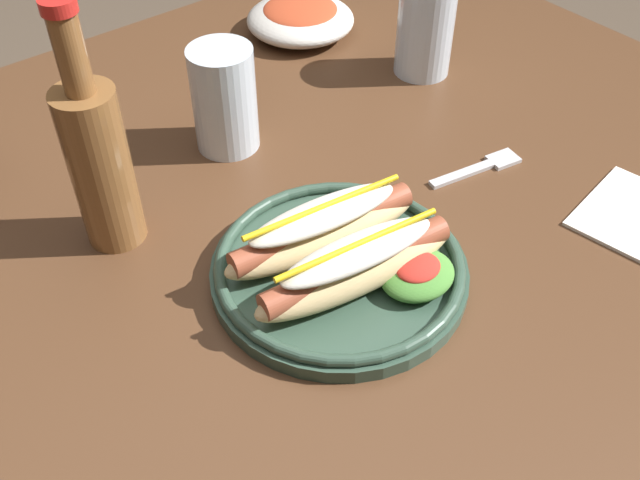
{
  "coord_description": "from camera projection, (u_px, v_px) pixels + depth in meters",
  "views": [
    {
      "loc": [
        -0.29,
        -0.49,
        1.27
      ],
      "look_at": [
        0.03,
        -0.09,
        0.77
      ],
      "focal_mm": 40.71,
      "sensor_mm": 36.0,
      "label": 1
    }
  ],
  "objects": [
    {
      "name": "dining_table",
      "position": [
        250.0,
        287.0,
        0.83
      ],
      "size": [
        1.37,
        0.98,
        0.74
      ],
      "color": "#51331E",
      "rests_on": "ground_plane"
    },
    {
      "name": "side_bowl",
      "position": [
        300.0,
        18.0,
        1.07
      ],
      "size": [
        0.16,
        0.16,
        0.05
      ],
      "color": "silver",
      "rests_on": "dining_table"
    },
    {
      "name": "glass_bottle",
      "position": [
        99.0,
        159.0,
        0.7
      ],
      "size": [
        0.06,
        0.06,
        0.26
      ],
      "color": "brown",
      "rests_on": "dining_table"
    },
    {
      "name": "fork",
      "position": [
        482.0,
        167.0,
        0.85
      ],
      "size": [
        0.12,
        0.04,
        0.0
      ],
      "rotation": [
        0.0,
        0.0,
        -0.19
      ],
      "color": "silver",
      "rests_on": "dining_table"
    },
    {
      "name": "water_cup",
      "position": [
        425.0,
        30.0,
        0.96
      ],
      "size": [
        0.08,
        0.08,
        0.12
      ],
      "primitive_type": "cylinder",
      "color": "silver",
      "rests_on": "dining_table"
    },
    {
      "name": "extra_cup",
      "position": [
        224.0,
        99.0,
        0.84
      ],
      "size": [
        0.08,
        0.08,
        0.13
      ],
      "primitive_type": "cylinder",
      "color": "silver",
      "rests_on": "dining_table"
    },
    {
      "name": "hot_dog_plate",
      "position": [
        343.0,
        260.0,
        0.7
      ],
      "size": [
        0.25,
        0.25,
        0.08
      ],
      "color": "#334C3D",
      "rests_on": "dining_table"
    }
  ]
}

